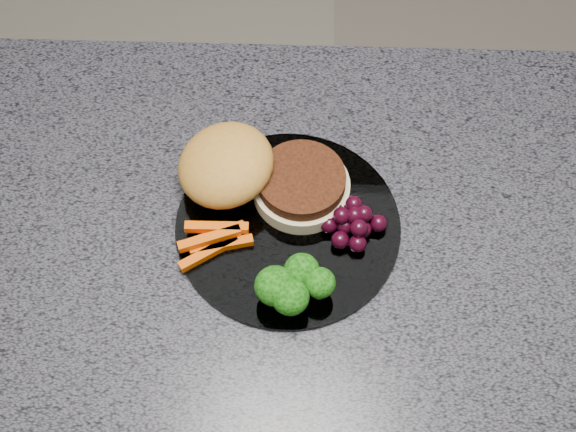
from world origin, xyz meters
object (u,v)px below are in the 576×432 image
Objects in this scene: island_cabinet at (347,380)px; plate at (288,226)px; burger at (253,174)px; grape_bunch at (352,221)px.

plate is (-0.10, 0.02, 0.47)m from island_cabinet.
grape_bunch is (0.11, -0.05, -0.01)m from burger.
grape_bunch reaches higher than plate.
burger is (-0.04, 0.05, 0.03)m from plate.
burger reaches higher than grape_bunch.
grape_bunch is at bearing -30.21° from burger.
grape_bunch reaches higher than island_cabinet.
burger is (-0.14, 0.07, 0.50)m from island_cabinet.
island_cabinet is 15.63× the size of grape_bunch.
plate is 1.23× the size of burger.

